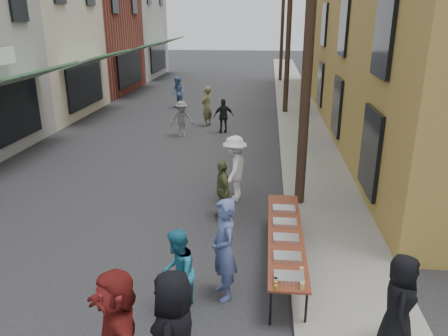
% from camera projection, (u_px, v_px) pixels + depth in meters
% --- Properties ---
extents(ground, '(120.00, 120.00, 0.00)m').
position_uv_depth(ground, '(109.00, 253.00, 9.56)').
color(ground, '#28282B').
rests_on(ground, ground).
extents(sidewalk, '(2.20, 60.00, 0.10)m').
position_uv_depth(sidewalk, '(298.00, 113.00, 23.17)').
color(sidewalk, gray).
rests_on(sidewalk, ground).
extents(storefront_row, '(8.00, 37.00, 9.00)m').
position_uv_depth(storefront_row, '(18.00, 32.00, 23.20)').
color(storefront_row, maroon).
rests_on(storefront_row, ground).
extents(building_ochre, '(10.00, 28.00, 10.00)m').
position_uv_depth(building_ochre, '(440.00, 14.00, 20.03)').
color(building_ochre, '#A5903B').
rests_on(building_ochre, ground).
extents(utility_pole_near, '(0.26, 0.26, 9.00)m').
position_uv_depth(utility_pole_near, '(309.00, 34.00, 10.49)').
color(utility_pole_near, '#2D2116').
rests_on(utility_pole_near, ground).
extents(utility_pole_mid, '(0.26, 0.26, 9.00)m').
position_uv_depth(utility_pole_mid, '(289.00, 25.00, 21.77)').
color(utility_pole_mid, '#2D2116').
rests_on(utility_pole_mid, ground).
extents(utility_pole_far, '(0.26, 0.26, 9.00)m').
position_uv_depth(utility_pole_far, '(283.00, 22.00, 33.04)').
color(utility_pole_far, '#2D2116').
rests_on(utility_pole_far, ground).
extents(serving_table, '(0.70, 4.00, 0.75)m').
position_uv_depth(serving_table, '(285.00, 235.00, 8.84)').
color(serving_table, '#5F2316').
rests_on(serving_table, ground).
extents(catering_tray_sausage, '(0.50, 0.33, 0.08)m').
position_uv_depth(catering_tray_sausage, '(289.00, 277.00, 7.26)').
color(catering_tray_sausage, maroon).
rests_on(catering_tray_sausage, serving_table).
extents(catering_tray_foil_b, '(0.50, 0.33, 0.08)m').
position_uv_depth(catering_tray_foil_b, '(287.00, 257.00, 7.87)').
color(catering_tray_foil_b, '#B2B2B7').
rests_on(catering_tray_foil_b, serving_table).
extents(catering_tray_buns, '(0.50, 0.33, 0.08)m').
position_uv_depth(catering_tray_buns, '(286.00, 239.00, 8.53)').
color(catering_tray_buns, tan).
rests_on(catering_tray_buns, serving_table).
extents(catering_tray_foil_d, '(0.50, 0.33, 0.08)m').
position_uv_depth(catering_tray_foil_d, '(285.00, 223.00, 9.19)').
color(catering_tray_foil_d, '#B2B2B7').
rests_on(catering_tray_foil_d, serving_table).
extents(catering_tray_buns_end, '(0.50, 0.33, 0.08)m').
position_uv_depth(catering_tray_buns_end, '(284.00, 209.00, 9.85)').
color(catering_tray_buns_end, tan).
rests_on(catering_tray_buns_end, serving_table).
extents(condiment_jar_a, '(0.07, 0.07, 0.08)m').
position_uv_depth(condiment_jar_a, '(276.00, 287.00, 7.00)').
color(condiment_jar_a, '#A57F26').
rests_on(condiment_jar_a, serving_table).
extents(condiment_jar_b, '(0.07, 0.07, 0.08)m').
position_uv_depth(condiment_jar_b, '(276.00, 284.00, 7.09)').
color(condiment_jar_b, '#A57F26').
rests_on(condiment_jar_b, serving_table).
extents(condiment_jar_c, '(0.07, 0.07, 0.08)m').
position_uv_depth(condiment_jar_c, '(276.00, 280.00, 7.19)').
color(condiment_jar_c, '#A57F26').
rests_on(condiment_jar_c, serving_table).
extents(cup_stack, '(0.08, 0.08, 0.12)m').
position_uv_depth(cup_stack, '(302.00, 286.00, 7.00)').
color(cup_stack, tan).
rests_on(cup_stack, serving_table).
extents(guest_front_b, '(0.71, 0.83, 1.93)m').
position_uv_depth(guest_front_b, '(224.00, 250.00, 7.79)').
color(guest_front_b, '#4F5F9A').
rests_on(guest_front_b, ground).
extents(guest_front_c, '(0.62, 0.79, 1.58)m').
position_uv_depth(guest_front_c, '(178.00, 273.00, 7.38)').
color(guest_front_c, teal).
rests_on(guest_front_c, ground).
extents(guest_front_d, '(0.90, 1.31, 1.85)m').
position_uv_depth(guest_front_d, '(235.00, 169.00, 12.02)').
color(guest_front_d, white).
rests_on(guest_front_d, ground).
extents(guest_front_e, '(0.67, 0.97, 1.53)m').
position_uv_depth(guest_front_e, '(222.00, 190.00, 11.00)').
color(guest_front_e, '#60643A').
rests_on(guest_front_e, ground).
extents(guest_queue_back, '(1.36, 1.76, 1.86)m').
position_uv_depth(guest_queue_back, '(118.00, 332.00, 5.81)').
color(guest_queue_back, maroon).
rests_on(guest_queue_back, ground).
extents(server, '(0.67, 0.87, 1.59)m').
position_uv_depth(server, '(399.00, 304.00, 6.44)').
color(server, black).
rests_on(server, sidewalk).
extents(passerby_left, '(1.11, 0.81, 1.53)m').
position_uv_depth(passerby_left, '(182.00, 119.00, 18.59)').
color(passerby_left, slate).
rests_on(passerby_left, ground).
extents(passerby_mid, '(0.96, 0.63, 1.51)m').
position_uv_depth(passerby_mid, '(224.00, 116.00, 19.15)').
color(passerby_mid, black).
rests_on(passerby_mid, ground).
extents(passerby_right, '(0.66, 0.79, 1.86)m').
position_uv_depth(passerby_right, '(207.00, 106.00, 20.29)').
color(passerby_right, olive).
rests_on(passerby_right, ground).
extents(passerby_far, '(1.04, 1.07, 1.74)m').
position_uv_depth(passerby_far, '(178.00, 93.00, 24.29)').
color(passerby_far, '#5773A9').
rests_on(passerby_far, ground).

